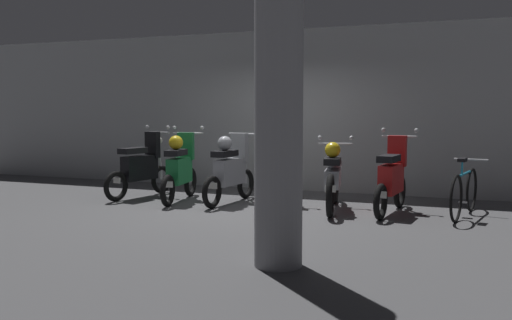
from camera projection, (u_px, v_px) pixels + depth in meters
name	position (u px, v px, depth m)	size (l,w,h in m)	color
ground_plane	(247.00, 208.00, 9.03)	(80.00, 80.00, 0.00)	#4C4C4F
back_wall	(292.00, 110.00, 11.08)	(16.00, 0.30, 3.13)	#9EA0A3
motorbike_slot_0	(141.00, 168.00, 10.12)	(0.60, 1.66, 1.29)	black
motorbike_slot_1	(180.00, 168.00, 9.66)	(0.58, 1.67, 1.29)	black
motorbike_slot_2	(230.00, 170.00, 9.45)	(0.56, 1.68, 1.18)	black
motorbike_slot_3	(278.00, 175.00, 9.04)	(0.59, 1.68, 1.29)	black
motorbike_slot_4	(333.00, 177.00, 8.79)	(0.60, 1.94, 1.15)	black
motorbike_slot_5	(392.00, 179.00, 8.52)	(0.59, 1.68, 1.29)	black
bicycle	(464.00, 192.00, 8.25)	(0.50, 1.71, 0.89)	black
support_pillar	(279.00, 111.00, 5.54)	(0.48, 0.48, 3.13)	gray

